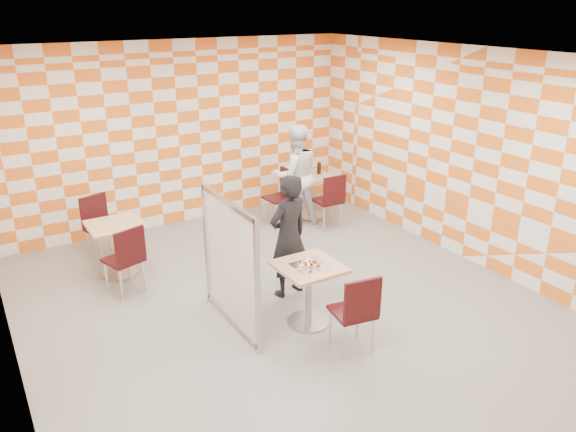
% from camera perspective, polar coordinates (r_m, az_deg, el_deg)
% --- Properties ---
extents(room_shell, '(7.00, 7.00, 7.00)m').
position_cam_1_polar(room_shell, '(6.80, -2.22, 3.49)').
color(room_shell, gray).
rests_on(room_shell, ground).
extents(main_table, '(0.70, 0.70, 0.75)m').
position_cam_1_polar(main_table, '(6.49, 2.14, -6.93)').
color(main_table, tan).
rests_on(main_table, ground).
extents(second_table, '(0.70, 0.70, 0.75)m').
position_cam_1_polar(second_table, '(9.72, 2.31, 2.79)').
color(second_table, tan).
rests_on(second_table, ground).
extents(empty_table, '(0.70, 0.70, 0.75)m').
position_cam_1_polar(empty_table, '(7.97, -17.03, -2.37)').
color(empty_table, tan).
rests_on(empty_table, ground).
extents(chair_main_front, '(0.48, 0.49, 0.92)m').
position_cam_1_polar(chair_main_front, '(5.98, 7.02, -9.30)').
color(chair_main_front, '#330A0C').
rests_on(chair_main_front, ground).
extents(chair_second_front, '(0.43, 0.44, 0.92)m').
position_cam_1_polar(chair_second_front, '(9.22, 4.36, 1.95)').
color(chair_second_front, '#330A0C').
rests_on(chair_second_front, ground).
extents(chair_second_side, '(0.46, 0.45, 0.92)m').
position_cam_1_polar(chair_second_side, '(9.44, -0.53, 2.48)').
color(chair_second_side, '#330A0C').
rests_on(chair_second_side, ground).
extents(chair_empty_near, '(0.53, 0.54, 0.92)m').
position_cam_1_polar(chair_empty_near, '(7.39, -16.08, -3.84)').
color(chair_empty_near, '#330A0C').
rests_on(chair_empty_near, ground).
extents(chair_empty_far, '(0.53, 0.54, 0.92)m').
position_cam_1_polar(chair_empty_far, '(8.61, -18.65, -0.54)').
color(chair_empty_far, '#330A0C').
rests_on(chair_empty_far, ground).
extents(partition, '(0.08, 1.38, 1.55)m').
position_cam_1_polar(partition, '(6.35, -5.90, -4.84)').
color(partition, white).
rests_on(partition, ground).
extents(man_dark, '(0.64, 0.49, 1.60)m').
position_cam_1_polar(man_dark, '(7.01, 0.06, -2.06)').
color(man_dark, black).
rests_on(man_dark, ground).
extents(man_white, '(0.92, 0.77, 1.70)m').
position_cam_1_polar(man_white, '(9.30, 0.74, 4.16)').
color(man_white, white).
rests_on(man_white, ground).
extents(pizza_on_foil, '(0.40, 0.40, 0.04)m').
position_cam_1_polar(pizza_on_foil, '(6.36, 2.25, -4.93)').
color(pizza_on_foil, silver).
rests_on(pizza_on_foil, main_table).
extents(sport_bottle, '(0.06, 0.06, 0.20)m').
position_cam_1_polar(sport_bottle, '(9.57, 1.15, 4.58)').
color(sport_bottle, white).
rests_on(sport_bottle, second_table).
extents(soda_bottle, '(0.07, 0.07, 0.23)m').
position_cam_1_polar(soda_bottle, '(9.70, 3.17, 4.87)').
color(soda_bottle, black).
rests_on(soda_bottle, second_table).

